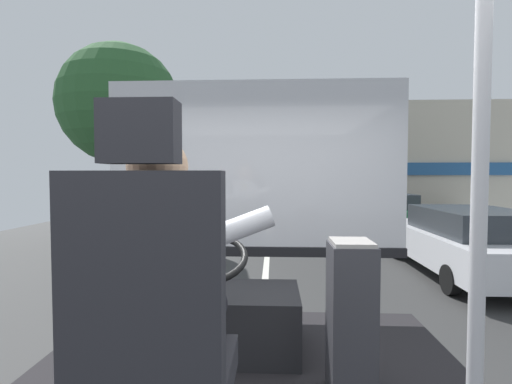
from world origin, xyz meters
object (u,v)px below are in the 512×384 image
handrail_pole (479,198)px  driver_seat (154,348)px  parked_car_green (384,212)px  parked_car_white (468,240)px  fare_box (351,318)px  bus_driver (164,280)px  steering_console (215,318)px  parked_car_black (354,203)px

handrail_pole → driver_seat: bearing=175.0°
handrail_pole → parked_car_green: handrail_pole is taller
handrail_pole → parked_car_white: size_ratio=0.51×
driver_seat → fare_box: driver_seat is taller
bus_driver → parked_car_white: bus_driver is taller
parked_car_white → steering_console: bearing=-130.1°
fare_box → parked_car_white: size_ratio=0.19×
fare_box → parked_car_white: bearing=58.2°
fare_box → parked_car_white: fare_box is taller
steering_console → parked_car_black: bearing=74.8°
driver_seat → bus_driver: bearing=90.0°
bus_driver → parked_car_black: bus_driver is taller
parked_car_black → driver_seat: bearing=-104.1°
parked_car_green → steering_console: bearing=-111.6°
bus_driver → fare_box: bearing=39.9°
bus_driver → parked_car_white: size_ratio=0.19×
fare_box → bus_driver: bearing=-140.1°
driver_seat → parked_car_white: bearing=56.1°
fare_box → parked_car_green: (3.28, 10.70, -0.46)m
parked_car_green → fare_box: bearing=-107.0°
bus_driver → fare_box: (0.79, 0.66, -0.38)m
fare_box → steering_console: bearing=150.4°
bus_driver → parked_car_green: size_ratio=0.21×
fare_box → handrail_pole: bearing=-78.4°
driver_seat → parked_car_black: 16.47m
driver_seat → steering_console: bearing=90.0°
bus_driver → parked_car_green: (4.07, 11.36, -0.83)m
driver_seat → parked_car_white: size_ratio=0.32×
fare_box → parked_car_green: 11.20m
driver_seat → fare_box: bearing=44.6°
driver_seat → steering_console: 1.28m
driver_seat → steering_console: size_ratio=1.24×
driver_seat → bus_driver: (0.00, 0.12, 0.19)m
parked_car_green → bus_driver: bearing=-109.7°
bus_driver → parked_car_black: 16.37m
driver_seat → fare_box: size_ratio=1.67×
handrail_pole → fare_box: bearing=101.6°
driver_seat → fare_box: 1.12m
handrail_pole → parked_car_green: (3.10, 11.56, -1.14)m
handrail_pole → parked_car_black: handrail_pole is taller
steering_console → fare_box: fare_box is taller
steering_console → parked_car_green: 11.04m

